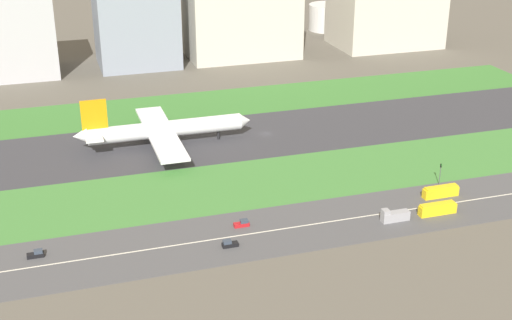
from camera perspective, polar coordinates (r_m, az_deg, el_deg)
ground_plane at (r=268.32m, az=0.78°, el=2.13°), size 800.00×800.00×0.00m
runway at (r=268.30m, az=0.78°, el=2.14°), size 280.00×46.00×0.10m
grass_median_north at (r=305.24m, az=-1.63°, el=4.77°), size 280.00×36.00×0.10m
grass_median_south at (r=232.71m, az=3.92°, el=-1.32°), size 280.00×36.00×0.10m
highway at (r=206.34m, az=7.11°, el=-4.83°), size 280.00×28.00×0.10m
highway_centerline at (r=206.32m, az=7.12°, el=-4.81°), size 266.00×0.50×0.01m
airliner at (r=257.25m, az=-7.68°, el=2.45°), size 65.00×56.00×19.70m
car_2 at (r=194.92m, az=-17.39°, el=-7.29°), size 4.40×1.80×2.00m
car_1 at (r=190.93m, az=-2.18°, el=-6.81°), size 4.40×1.80×2.00m
car_0 at (r=200.88m, az=-1.13°, el=-5.18°), size 4.40×1.80×2.00m
truck_0 at (r=207.29m, az=11.16°, el=-4.47°), size 8.40×2.50×4.00m
bus_1 at (r=213.84m, az=14.50°, el=-3.85°), size 11.60×2.50×3.50m
bus_0 at (r=224.89m, az=14.74°, el=-2.49°), size 11.60×2.50×3.50m
traffic_light at (r=232.18m, az=14.71°, el=-0.98°), size 0.36×0.50×7.20m
terminal_building at (r=360.36m, az=-19.11°, el=9.59°), size 38.94×34.84×38.99m
hangar_building at (r=362.17m, az=-9.75°, el=11.45°), size 39.39×35.08×49.67m
office_tower at (r=373.40m, az=-1.17°, el=12.13°), size 56.94×33.58×49.89m
cargo_warehouse at (r=405.95m, az=10.44°, el=11.38°), size 56.23×38.91×32.15m
fuel_tank_west at (r=419.19m, az=-2.90°, el=11.05°), size 20.97×20.97×17.22m
fuel_tank_centre at (r=428.99m, az=1.61°, el=11.25°), size 21.25×21.25×15.82m
fuel_tank_east at (r=441.34m, az=5.97°, el=11.45°), size 25.31×25.31×15.47m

